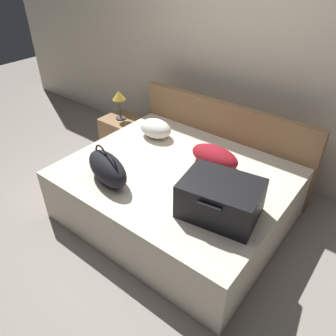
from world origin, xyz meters
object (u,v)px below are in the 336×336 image
object	(u,v)px
pillow_center_head	(156,128)
table_lamp	(119,98)
duffel_bag	(107,168)
pillow_near_headboard	(215,157)
bed	(176,194)
nightstand	(122,135)
hard_case_large	(220,198)

from	to	relation	value
pillow_center_head	table_lamp	size ratio (longest dim) A/B	1.04
table_lamp	duffel_bag	bearing A→B (deg)	-49.21
pillow_near_headboard	table_lamp	distance (m)	1.51
bed	nightstand	size ratio (longest dim) A/B	4.22
bed	table_lamp	xyz separation A→B (m)	(-1.27, 0.55, 0.47)
duffel_bag	pillow_near_headboard	world-z (taller)	duffel_bag
nightstand	table_lamp	world-z (taller)	table_lamp
duffel_bag	pillow_near_headboard	distance (m)	0.98
duffel_bag	nightstand	world-z (taller)	duffel_bag
hard_case_large	duffel_bag	size ratio (longest dim) A/B	1.12
nightstand	duffel_bag	bearing A→B (deg)	-49.21
duffel_bag	pillow_center_head	world-z (taller)	duffel_bag
table_lamp	bed	bearing A→B (deg)	-23.57
bed	nightstand	world-z (taller)	bed
hard_case_large	table_lamp	distance (m)	2.03
bed	pillow_near_headboard	size ratio (longest dim) A/B	4.12
duffel_bag	nightstand	size ratio (longest dim) A/B	1.21
pillow_near_headboard	table_lamp	world-z (taller)	table_lamp
pillow_center_head	hard_case_large	bearing A→B (deg)	-28.62
bed	pillow_center_head	size ratio (longest dim) A/B	5.38
duffel_bag	bed	bearing A→B (deg)	52.16
pillow_center_head	table_lamp	distance (m)	0.73
bed	pillow_near_headboard	distance (m)	0.51
bed	nightstand	xyz separation A→B (m)	(-1.27, 0.55, -0.03)
duffel_bag	table_lamp	world-z (taller)	duffel_bag
pillow_near_headboard	nightstand	size ratio (longest dim) A/B	1.02
pillow_center_head	table_lamp	xyz separation A→B (m)	(-0.70, 0.16, 0.12)
hard_case_large	nightstand	world-z (taller)	hard_case_large
bed	pillow_center_head	xyz separation A→B (m)	(-0.57, 0.39, 0.36)
pillow_center_head	nightstand	size ratio (longest dim) A/B	0.78
pillow_center_head	bed	bearing A→B (deg)	-34.38
bed	hard_case_large	size ratio (longest dim) A/B	3.11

